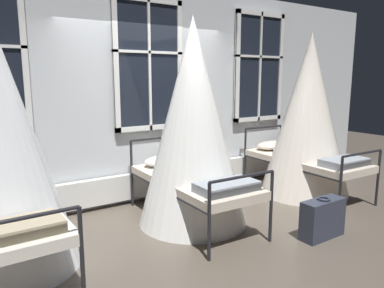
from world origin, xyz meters
name	(u,v)px	position (x,y,z in m)	size (l,w,h in m)	color
ground	(191,221)	(0.00, 0.00, 0.00)	(17.41, 17.41, 0.00)	brown
back_wall_with_windows	(146,94)	(0.00, 1.17, 1.54)	(9.70, 0.10, 3.08)	silver
window_bank	(151,124)	(0.00, 1.05, 1.12)	(5.26, 0.10, 2.78)	black
cot_second	(193,126)	(0.02, -0.01, 1.21)	(1.34, 1.93, 2.48)	black
cot_third	(308,118)	(2.10, -0.01, 1.18)	(1.34, 1.94, 2.43)	black
suitcase_dark	(322,218)	(0.97, -1.21, 0.22)	(0.56, 0.22, 0.47)	#2D3342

